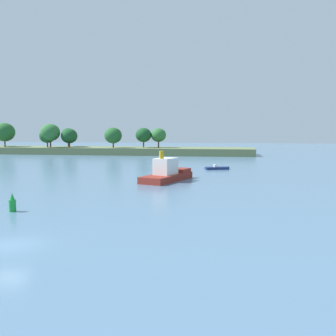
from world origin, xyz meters
name	(u,v)px	position (x,y,z in m)	size (l,w,h in m)	color
ground_plane	(10,245)	(0.00, 0.00, 0.00)	(400.00, 400.00, 0.00)	slate
treeline_island	(97,146)	(-26.88, 97.34, 2.71)	(92.52, 14.62, 10.21)	#66754C
fishing_skiff	(217,168)	(13.28, 54.41, 0.28)	(5.01, 3.04, 1.01)	navy
tugboat	(167,173)	(5.85, 36.12, 1.22)	(7.47, 11.88, 4.85)	maroon
channel_buoy_green	(12,204)	(-5.98, 10.62, 0.81)	(0.70, 0.70, 1.90)	green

